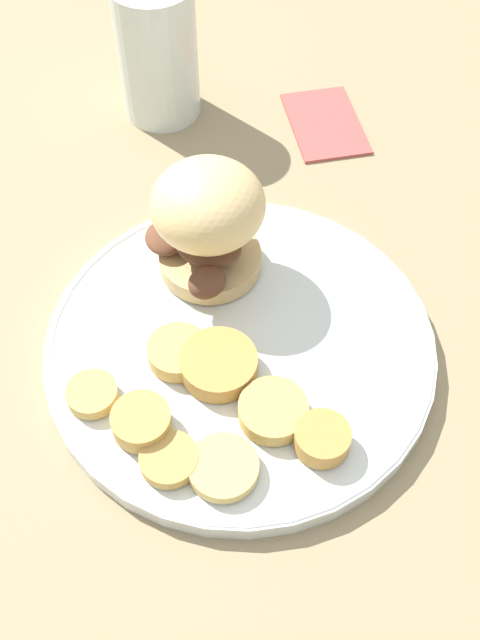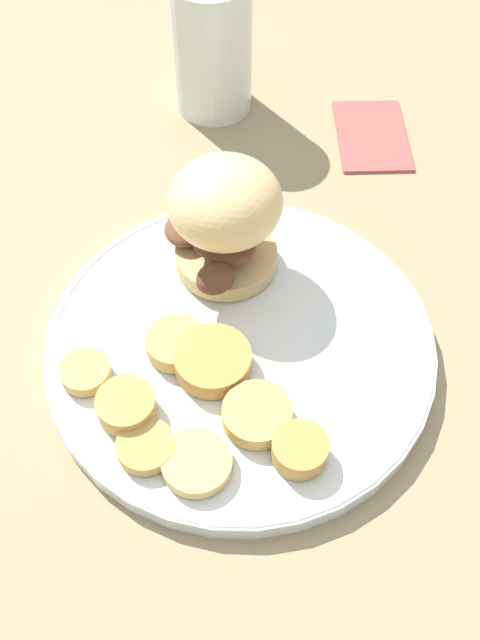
{
  "view_description": "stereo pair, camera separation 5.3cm",
  "coord_description": "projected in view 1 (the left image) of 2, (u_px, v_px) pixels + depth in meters",
  "views": [
    {
      "loc": [
        0.25,
        -0.18,
        0.47
      ],
      "look_at": [
        0.0,
        0.0,
        0.04
      ],
      "focal_mm": 42.0,
      "sensor_mm": 36.0,
      "label": 1
    },
    {
      "loc": [
        0.28,
        -0.14,
        0.47
      ],
      "look_at": [
        0.0,
        0.0,
        0.04
      ],
      "focal_mm": 42.0,
      "sensor_mm": 36.0,
      "label": 2
    }
  ],
  "objects": [
    {
      "name": "potato_round_1",
      "position": [
        92.0,
        394.0,
        0.52
      ],
      "size": [
        0.04,
        0.04,
        0.01
      ],
      "primitive_type": "cylinder",
      "color": "tan",
      "rests_on": "dinner_plate"
    },
    {
      "name": "ground_plane",
      "position": [
        240.0,
        352.0,
        0.57
      ],
      "size": [
        4.0,
        4.0,
        0.0
      ],
      "primitive_type": "plane",
      "color": "#937F5B"
    },
    {
      "name": "sandwich",
      "position": [
        206.0,
        222.0,
        0.55
      ],
      "size": [
        0.1,
        0.09,
        0.1
      ],
      "color": "tan",
      "rests_on": "dinner_plate"
    },
    {
      "name": "potato_round_3",
      "position": [
        219.0,
        364.0,
        0.53
      ],
      "size": [
        0.06,
        0.06,
        0.02
      ],
      "primitive_type": "cylinder",
      "color": "#BC8942",
      "rests_on": "dinner_plate"
    },
    {
      "name": "napkin",
      "position": [
        325.0,
        122.0,
        0.72
      ],
      "size": [
        0.12,
        0.1,
        0.01
      ],
      "primitive_type": "cube",
      "rotation": [
        0.0,
        0.0,
        2.71
      ],
      "color": "#B24C47",
      "rests_on": "ground_plane"
    },
    {
      "name": "dinner_plate",
      "position": [
        240.0,
        346.0,
        0.56
      ],
      "size": [
        0.29,
        0.29,
        0.02
      ],
      "color": "silver",
      "rests_on": "ground_plane"
    },
    {
      "name": "potato_round_0",
      "position": [
        223.0,
        468.0,
        0.49
      ],
      "size": [
        0.05,
        0.05,
        0.01
      ],
      "primitive_type": "cylinder",
      "color": "#DBB766",
      "rests_on": "dinner_plate"
    },
    {
      "name": "potato_round_4",
      "position": [
        273.0,
        411.0,
        0.51
      ],
      "size": [
        0.05,
        0.05,
        0.01
      ],
      "primitive_type": "cylinder",
      "color": "tan",
      "rests_on": "dinner_plate"
    },
    {
      "name": "potato_round_2",
      "position": [
        169.0,
        459.0,
        0.49
      ],
      "size": [
        0.04,
        0.04,
        0.01
      ],
      "primitive_type": "cylinder",
      "color": "tan",
      "rests_on": "dinner_plate"
    },
    {
      "name": "drinking_glass",
      "position": [
        157.0,
        52.0,
        0.68
      ],
      "size": [
        0.07,
        0.07,
        0.13
      ],
      "color": "silver",
      "rests_on": "ground_plane"
    },
    {
      "name": "potato_round_7",
      "position": [
        178.0,
        352.0,
        0.54
      ],
      "size": [
        0.04,
        0.04,
        0.01
      ],
      "primitive_type": "cylinder",
      "color": "tan",
      "rests_on": "dinner_plate"
    },
    {
      "name": "potato_round_6",
      "position": [
        322.0,
        439.0,
        0.5
      ],
      "size": [
        0.04,
        0.04,
        0.02
      ],
      "primitive_type": "cylinder",
      "color": "#BC8942",
      "rests_on": "dinner_plate"
    },
    {
      "name": "potato_round_5",
      "position": [
        141.0,
        422.0,
        0.5
      ],
      "size": [
        0.04,
        0.04,
        0.02
      ],
      "primitive_type": "cylinder",
      "color": "tan",
      "rests_on": "dinner_plate"
    }
  ]
}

